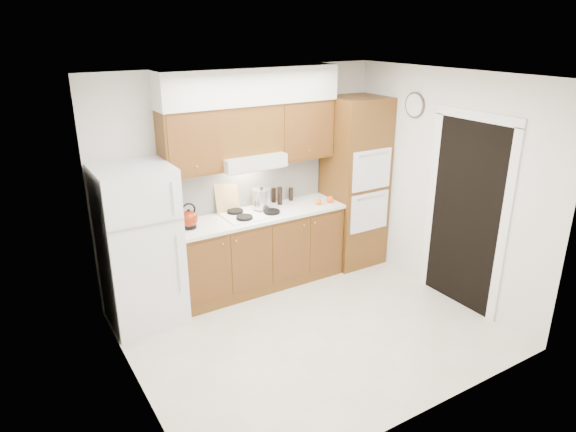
# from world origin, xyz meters

# --- Properties ---
(floor) EXTENTS (3.60, 3.60, 0.00)m
(floor) POSITION_xyz_m (0.00, 0.00, 0.00)
(floor) COLOR beige
(floor) RESTS_ON ground
(ceiling) EXTENTS (3.60, 3.60, 0.00)m
(ceiling) POSITION_xyz_m (0.00, 0.00, 2.60)
(ceiling) COLOR white
(ceiling) RESTS_ON wall_back
(wall_back) EXTENTS (3.60, 0.02, 2.60)m
(wall_back) POSITION_xyz_m (0.00, 1.50, 1.30)
(wall_back) COLOR silver
(wall_back) RESTS_ON floor
(wall_left) EXTENTS (0.02, 3.00, 2.60)m
(wall_left) POSITION_xyz_m (-1.80, 0.00, 1.30)
(wall_left) COLOR silver
(wall_left) RESTS_ON floor
(wall_right) EXTENTS (0.02, 3.00, 2.60)m
(wall_right) POSITION_xyz_m (1.80, 0.00, 1.30)
(wall_right) COLOR silver
(wall_right) RESTS_ON floor
(fridge) EXTENTS (0.75, 0.72, 1.72)m
(fridge) POSITION_xyz_m (-1.41, 1.14, 0.86)
(fridge) COLOR white
(fridge) RESTS_ON floor
(base_cabinets) EXTENTS (2.11, 0.60, 0.90)m
(base_cabinets) POSITION_xyz_m (0.02, 1.20, 0.45)
(base_cabinets) COLOR brown
(base_cabinets) RESTS_ON floor
(countertop) EXTENTS (2.13, 0.62, 0.04)m
(countertop) POSITION_xyz_m (0.03, 1.19, 0.92)
(countertop) COLOR white
(countertop) RESTS_ON base_cabinets
(backsplash) EXTENTS (2.11, 0.03, 0.56)m
(backsplash) POSITION_xyz_m (0.02, 1.49, 1.22)
(backsplash) COLOR white
(backsplash) RESTS_ON countertop
(oven_cabinet) EXTENTS (0.70, 0.65, 2.20)m
(oven_cabinet) POSITION_xyz_m (1.44, 1.18, 1.10)
(oven_cabinet) COLOR brown
(oven_cabinet) RESTS_ON floor
(upper_cab_left) EXTENTS (0.63, 0.33, 0.70)m
(upper_cab_left) POSITION_xyz_m (-0.71, 1.33, 1.85)
(upper_cab_left) COLOR brown
(upper_cab_left) RESTS_ON wall_back
(upper_cab_right) EXTENTS (0.73, 0.33, 0.70)m
(upper_cab_right) POSITION_xyz_m (0.72, 1.33, 1.85)
(upper_cab_right) COLOR brown
(upper_cab_right) RESTS_ON wall_back
(range_hood) EXTENTS (0.75, 0.45, 0.15)m
(range_hood) POSITION_xyz_m (-0.02, 1.27, 1.57)
(range_hood) COLOR silver
(range_hood) RESTS_ON wall_back
(upper_cab_over_hood) EXTENTS (0.75, 0.33, 0.55)m
(upper_cab_over_hood) POSITION_xyz_m (-0.02, 1.33, 1.92)
(upper_cab_over_hood) COLOR brown
(upper_cab_over_hood) RESTS_ON range_hood
(soffit) EXTENTS (2.13, 0.36, 0.40)m
(soffit) POSITION_xyz_m (0.03, 1.32, 2.40)
(soffit) COLOR silver
(soffit) RESTS_ON wall_back
(cooktop) EXTENTS (0.74, 0.50, 0.01)m
(cooktop) POSITION_xyz_m (-0.02, 1.21, 0.95)
(cooktop) COLOR white
(cooktop) RESTS_ON countertop
(doorway) EXTENTS (0.02, 0.90, 2.10)m
(doorway) POSITION_xyz_m (1.79, -0.35, 1.05)
(doorway) COLOR black
(doorway) RESTS_ON floor
(wall_clock) EXTENTS (0.02, 0.30, 0.30)m
(wall_clock) POSITION_xyz_m (1.79, 0.55, 2.15)
(wall_clock) COLOR #3F3833
(wall_clock) RESTS_ON wall_right
(kettle) EXTENTS (0.22, 0.22, 0.19)m
(kettle) POSITION_xyz_m (-0.84, 1.17, 1.05)
(kettle) COLOR maroon
(kettle) RESTS_ON countertop
(cutting_board) EXTENTS (0.30, 0.11, 0.39)m
(cutting_board) POSITION_xyz_m (-0.25, 1.45, 1.14)
(cutting_board) COLOR tan
(cutting_board) RESTS_ON countertop
(stock_pot) EXTENTS (0.26, 0.26, 0.23)m
(stock_pot) POSITION_xyz_m (0.12, 1.27, 1.08)
(stock_pot) COLOR silver
(stock_pot) RESTS_ON cooktop
(condiment_a) EXTENTS (0.07, 0.07, 0.22)m
(condiment_a) POSITION_xyz_m (0.41, 1.33, 1.05)
(condiment_a) COLOR black
(condiment_a) RESTS_ON countertop
(condiment_b) EXTENTS (0.07, 0.07, 0.18)m
(condiment_b) POSITION_xyz_m (0.39, 1.45, 1.03)
(condiment_b) COLOR black
(condiment_b) RESTS_ON countertop
(condiment_c) EXTENTS (0.07, 0.07, 0.16)m
(condiment_c) POSITION_xyz_m (0.61, 1.40, 1.02)
(condiment_c) COLOR black
(condiment_c) RESTS_ON countertop
(orange_near) EXTENTS (0.11, 0.11, 0.09)m
(orange_near) POSITION_xyz_m (0.98, 1.06, 0.98)
(orange_near) COLOR #FF610D
(orange_near) RESTS_ON countertop
(orange_far) EXTENTS (0.10, 0.10, 0.08)m
(orange_far) POSITION_xyz_m (0.81, 1.08, 0.98)
(orange_far) COLOR orange
(orange_far) RESTS_ON countertop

